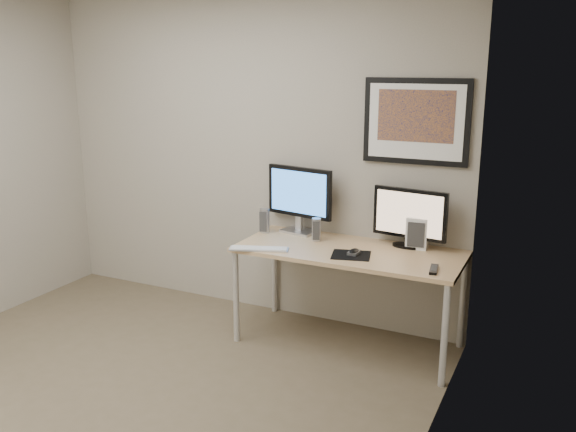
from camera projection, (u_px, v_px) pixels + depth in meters
name	position (u px, v px, depth m)	size (l,w,h in m)	color
floor	(118.00, 400.00, 3.75)	(3.60, 3.60, 0.00)	brown
room	(149.00, 126.00, 3.74)	(3.60, 3.60, 3.60)	white
desk	(349.00, 258.00, 4.35)	(1.60, 0.70, 0.73)	tan
framed_art	(416.00, 121.00, 4.26)	(0.75, 0.04, 0.60)	black
monitor_large	(299.00, 197.00, 4.69)	(0.56, 0.23, 0.52)	#AEAEB3
monitor_tv	(410.00, 216.00, 4.33)	(0.55, 0.15, 0.43)	black
speaker_left	(265.00, 221.00, 4.74)	(0.08, 0.08, 0.19)	#AEAEB3
speaker_right	(316.00, 229.00, 4.53)	(0.07, 0.07, 0.17)	#AEAEB3
keyboard	(259.00, 249.00, 4.33)	(0.42, 0.11, 0.01)	#B9B9BD
mousepad	(351.00, 255.00, 4.20)	(0.26, 0.23, 0.00)	black
mouse	(354.00, 251.00, 4.21)	(0.06, 0.11, 0.04)	black
remote	(434.00, 269.00, 3.89)	(0.05, 0.18, 0.02)	black
fan_unit	(417.00, 233.00, 4.34)	(0.15, 0.11, 0.23)	white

